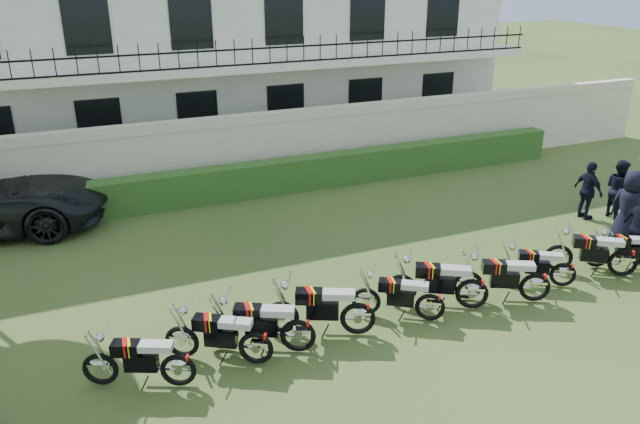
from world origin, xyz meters
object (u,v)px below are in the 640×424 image
(motorcycle_3, at_px, (358,311))
(motorcycle_7, at_px, (564,269))
(motorcycle_0, at_px, (178,363))
(officer_3, at_px, (629,208))
(motorcycle_1, at_px, (256,341))
(motorcycle_8, at_px, (624,256))
(officer_4, at_px, (618,189))
(motorcycle_4, at_px, (431,301))
(officer_2, at_px, (640,228))
(motorcycle_5, at_px, (473,287))
(motorcycle_2, at_px, (298,328))
(officer_5, at_px, (588,191))
(motorcycle_6, at_px, (536,281))

(motorcycle_3, bearing_deg, motorcycle_7, -65.60)
(motorcycle_0, distance_m, officer_3, 11.41)
(motorcycle_1, xyz_separation_m, motorcycle_3, (2.03, 0.15, 0.03))
(motorcycle_8, distance_m, officer_4, 3.80)
(motorcycle_1, distance_m, officer_4, 11.42)
(motorcycle_4, xyz_separation_m, officer_2, (5.82, 0.40, 0.38))
(motorcycle_5, bearing_deg, officer_3, -46.57)
(officer_4, bearing_deg, motorcycle_4, 117.50)
(motorcycle_5, bearing_deg, motorcycle_2, 121.52)
(officer_5, bearing_deg, motorcycle_1, 105.54)
(motorcycle_4, bearing_deg, motorcycle_6, -61.47)
(motorcycle_2, bearing_deg, motorcycle_7, -63.01)
(motorcycle_8, relative_size, officer_5, 1.07)
(motorcycle_5, relative_size, motorcycle_8, 1.07)
(motorcycle_4, relative_size, officer_2, 0.94)
(motorcycle_2, bearing_deg, motorcycle_1, 120.64)
(motorcycle_1, height_order, motorcycle_5, motorcycle_5)
(officer_2, relative_size, officer_3, 0.89)
(motorcycle_1, bearing_deg, motorcycle_3, -54.41)
(motorcycle_0, bearing_deg, officer_2, -63.11)
(motorcycle_0, distance_m, motorcycle_3, 3.39)
(motorcycle_2, distance_m, motorcycle_6, 5.11)
(motorcycle_0, relative_size, motorcycle_4, 1.12)
(motorcycle_2, relative_size, officer_4, 1.15)
(motorcycle_0, xyz_separation_m, motorcycle_6, (7.26, -0.06, 0.03))
(motorcycle_3, xyz_separation_m, officer_4, (9.07, 2.54, 0.29))
(officer_5, bearing_deg, motorcycle_5, 115.87)
(motorcycle_4, bearing_deg, motorcycle_2, 122.84)
(motorcycle_5, distance_m, officer_3, 5.56)
(motorcycle_4, distance_m, officer_2, 5.85)
(motorcycle_2, relative_size, motorcycle_5, 1.02)
(motorcycle_1, bearing_deg, motorcycle_7, -57.63)
(motorcycle_1, xyz_separation_m, officer_5, (10.25, 2.91, 0.31))
(motorcycle_6, xyz_separation_m, officer_3, (4.05, 1.46, 0.44))
(motorcycle_5, relative_size, motorcycle_7, 1.20)
(officer_2, distance_m, officer_3, 1.07)
(motorcycle_4, bearing_deg, officer_4, -37.52)
(officer_5, bearing_deg, motorcycle_7, 129.48)
(motorcycle_4, height_order, motorcycle_5, motorcycle_5)
(motorcycle_3, height_order, motorcycle_5, motorcycle_3)
(motorcycle_7, relative_size, motorcycle_8, 0.89)
(motorcycle_1, distance_m, officer_5, 10.66)
(motorcycle_1, relative_size, motorcycle_4, 1.09)
(motorcycle_6, bearing_deg, officer_3, -43.16)
(motorcycle_8, height_order, officer_5, officer_5)
(motorcycle_1, xyz_separation_m, motorcycle_2, (0.80, 0.06, 0.02))
(motorcycle_1, bearing_deg, officer_2, -55.94)
(motorcycle_8, bearing_deg, officer_4, -10.39)
(motorcycle_8, height_order, officer_2, officer_2)
(motorcycle_6, bearing_deg, officer_4, -34.37)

